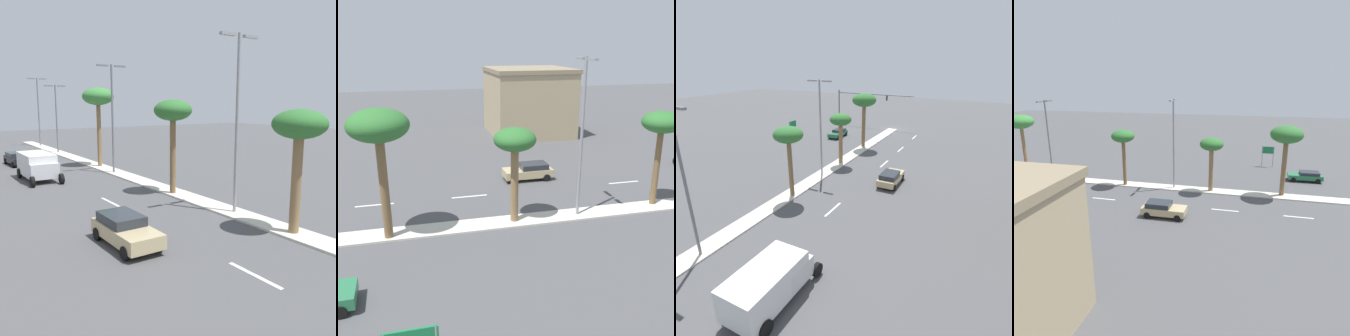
# 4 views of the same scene
# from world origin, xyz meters

# --- Properties ---
(ground_plane) EXTENTS (160.00, 160.00, 0.00)m
(ground_plane) POSITION_xyz_m (0.00, 30.66, 0.00)
(ground_plane) COLOR #4C4C4F
(median_curb) EXTENTS (1.80, 78.85, 0.12)m
(median_curb) POSITION_xyz_m (0.00, 39.42, 0.06)
(median_curb) COLOR beige
(median_curb) RESTS_ON ground
(lane_stripe_inboard) EXTENTS (0.20, 2.80, 0.01)m
(lane_stripe_inboard) POSITION_xyz_m (-5.26, 12.06, 0.01)
(lane_stripe_inboard) COLOR silver
(lane_stripe_inboard) RESTS_ON ground
(lane_stripe_right) EXTENTS (0.20, 2.80, 0.01)m
(lane_stripe_right) POSITION_xyz_m (-5.26, 19.22, 0.01)
(lane_stripe_right) COLOR silver
(lane_stripe_right) RESTS_ON ground
(lane_stripe_center) EXTENTS (0.20, 2.80, 0.01)m
(lane_stripe_center) POSITION_xyz_m (-5.26, 32.79, 0.01)
(lane_stripe_center) COLOR silver
(lane_stripe_center) RESTS_ON ground
(directional_road_sign) EXTENTS (0.10, 1.76, 3.10)m
(directional_road_sign) POSITION_xyz_m (12.78, 14.65, 2.27)
(directional_road_sign) COLOR gray
(directional_road_sign) RESTS_ON ground
(palm_tree_front) EXTENTS (3.55, 3.55, 8.00)m
(palm_tree_front) POSITION_xyz_m (0.39, 13.33, 6.87)
(palm_tree_front) COLOR brown
(palm_tree_front) RESTS_ON median_curb
(palm_tree_outboard) EXTENTS (2.75, 2.75, 6.38)m
(palm_tree_outboard) POSITION_xyz_m (-0.02, 21.49, 5.42)
(palm_tree_outboard) COLOR olive
(palm_tree_outboard) RESTS_ON median_curb
(palm_tree_rear) EXTENTS (2.80, 2.80, 6.94)m
(palm_tree_rear) POSITION_xyz_m (-0.34, 32.29, 6.02)
(palm_tree_rear) COLOR brown
(palm_tree_rear) RESTS_ON median_curb
(palm_tree_center) EXTENTS (3.32, 3.32, 8.31)m
(palm_tree_center) POSITION_xyz_m (0.10, 46.93, 7.27)
(palm_tree_center) COLOR olive
(palm_tree_center) RESTS_ON median_curb
(street_lamp_outboard) EXTENTS (2.90, 0.24, 10.68)m
(street_lamp_outboard) POSITION_xyz_m (0.07, 26.04, 6.32)
(street_lamp_outboard) COLOR gray
(street_lamp_outboard) RESTS_ON median_curb
(street_lamp_left) EXTENTS (2.90, 0.24, 10.29)m
(street_lamp_left) POSITION_xyz_m (-0.29, 42.67, 6.11)
(street_lamp_left) COLOR slate
(street_lamp_left) RESTS_ON median_curb
(sedan_tan_left) EXTENTS (1.98, 4.31, 1.46)m
(sedan_tan_left) POSITION_xyz_m (-8.05, 25.00, 0.78)
(sedan_tan_left) COLOR tan
(sedan_tan_left) RESTS_ON ground
(sedan_green_far) EXTENTS (2.01, 4.33, 1.30)m
(sedan_green_far) POSITION_xyz_m (6.71, 9.88, 0.71)
(sedan_green_far) COLOR #287047
(sedan_green_far) RESTS_ON ground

